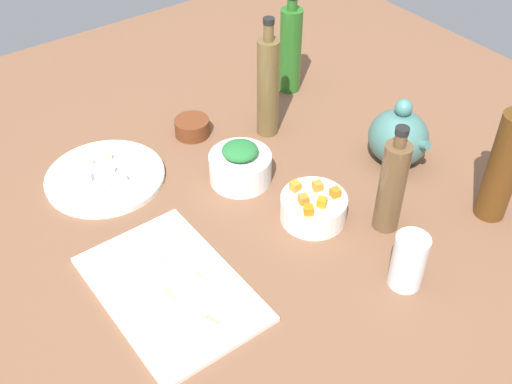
% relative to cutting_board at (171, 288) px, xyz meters
% --- Properties ---
extents(tabletop, '(1.90, 1.90, 0.03)m').
position_rel_cutting_board_xyz_m(tabletop, '(-0.08, 0.25, -0.02)').
color(tabletop, brown).
rests_on(tabletop, ground).
extents(cutting_board, '(0.34, 0.23, 0.01)m').
position_rel_cutting_board_xyz_m(cutting_board, '(0.00, 0.00, 0.00)').
color(cutting_board, white).
rests_on(cutting_board, tabletop).
extents(plate_tofu, '(0.26, 0.26, 0.01)m').
position_rel_cutting_board_xyz_m(plate_tofu, '(-0.35, 0.04, 0.00)').
color(plate_tofu, white).
rests_on(plate_tofu, tabletop).
extents(bowl_greens, '(0.13, 0.13, 0.06)m').
position_rel_cutting_board_xyz_m(bowl_greens, '(-0.18, 0.28, 0.03)').
color(bowl_greens, white).
rests_on(bowl_greens, tabletop).
extents(bowl_carrots, '(0.13, 0.13, 0.05)m').
position_rel_cutting_board_xyz_m(bowl_carrots, '(0.01, 0.33, 0.02)').
color(bowl_carrots, white).
rests_on(bowl_carrots, tabletop).
extents(bowl_small_side, '(0.08, 0.08, 0.04)m').
position_rel_cutting_board_xyz_m(bowl_small_side, '(-0.38, 0.29, 0.02)').
color(bowl_small_side, brown).
rests_on(bowl_small_side, tabletop).
extents(teapot, '(0.15, 0.13, 0.16)m').
position_rel_cutting_board_xyz_m(teapot, '(-0.03, 0.60, 0.06)').
color(teapot, '#42726B').
rests_on(teapot, tabletop).
extents(bottle_0, '(0.05, 0.05, 0.29)m').
position_rel_cutting_board_xyz_m(bottle_0, '(-0.29, 0.44, 0.12)').
color(bottle_0, brown).
rests_on(bottle_0, tabletop).
extents(bottle_1, '(0.05, 0.05, 0.24)m').
position_rel_cutting_board_xyz_m(bottle_1, '(0.11, 0.43, 0.10)').
color(bottle_1, brown).
rests_on(bottle_1, tabletop).
extents(bottle_2, '(0.06, 0.06, 0.29)m').
position_rel_cutting_board_xyz_m(bottle_2, '(0.21, 0.63, 0.12)').
color(bottle_2, '#563211').
rests_on(bottle_2, tabletop).
extents(bottle_3, '(0.06, 0.06, 0.26)m').
position_rel_cutting_board_xyz_m(bottle_3, '(-0.41, 0.60, 0.11)').
color(bottle_3, '#266420').
rests_on(bottle_3, tabletop).
extents(drinking_glass_0, '(0.06, 0.06, 0.11)m').
position_rel_cutting_board_xyz_m(drinking_glass_0, '(0.23, 0.35, 0.05)').
color(drinking_glass_0, white).
rests_on(drinking_glass_0, tabletop).
extents(carrot_cube_0, '(0.02, 0.02, 0.02)m').
position_rel_cutting_board_xyz_m(carrot_cube_0, '(-0.04, 0.31, 0.06)').
color(carrot_cube_0, orange).
rests_on(carrot_cube_0, bowl_carrots).
extents(carrot_cube_1, '(0.02, 0.02, 0.02)m').
position_rel_cutting_board_xyz_m(carrot_cube_1, '(0.00, 0.30, 0.06)').
color(carrot_cube_1, orange).
rests_on(carrot_cube_1, bowl_carrots).
extents(carrot_cube_2, '(0.02, 0.02, 0.02)m').
position_rel_cutting_board_xyz_m(carrot_cube_2, '(-0.01, 0.35, 0.06)').
color(carrot_cube_2, orange).
rests_on(carrot_cube_2, bowl_carrots).
extents(carrot_cube_3, '(0.02, 0.02, 0.02)m').
position_rel_cutting_board_xyz_m(carrot_cube_3, '(0.03, 0.36, 0.06)').
color(carrot_cube_3, orange).
rests_on(carrot_cube_3, bowl_carrots).
extents(carrot_cube_4, '(0.02, 0.02, 0.02)m').
position_rel_cutting_board_xyz_m(carrot_cube_4, '(0.03, 0.29, 0.06)').
color(carrot_cube_4, orange).
rests_on(carrot_cube_4, bowl_carrots).
extents(carrot_cube_5, '(0.03, 0.03, 0.02)m').
position_rel_cutting_board_xyz_m(carrot_cube_5, '(0.03, 0.32, 0.06)').
color(carrot_cube_5, orange).
rests_on(carrot_cube_5, bowl_carrots).
extents(chopped_greens_mound, '(0.10, 0.10, 0.03)m').
position_rel_cutting_board_xyz_m(chopped_greens_mound, '(-0.18, 0.28, 0.07)').
color(chopped_greens_mound, '#256D32').
rests_on(chopped_greens_mound, bowl_greens).
extents(tofu_cube_0, '(0.03, 0.03, 0.02)m').
position_rel_cutting_board_xyz_m(tofu_cube_0, '(-0.36, 0.00, 0.02)').
color(tofu_cube_0, white).
rests_on(tofu_cube_0, plate_tofu).
extents(tofu_cube_1, '(0.03, 0.03, 0.02)m').
position_rel_cutting_board_xyz_m(tofu_cube_1, '(-0.34, 0.05, 0.02)').
color(tofu_cube_1, white).
rests_on(tofu_cube_1, plate_tofu).
extents(tofu_cube_2, '(0.03, 0.03, 0.02)m').
position_rel_cutting_board_xyz_m(tofu_cube_2, '(-0.40, 0.07, 0.02)').
color(tofu_cube_2, '#FCF4C9').
rests_on(tofu_cube_2, plate_tofu).
extents(tofu_cube_3, '(0.03, 0.03, 0.02)m').
position_rel_cutting_board_xyz_m(tofu_cube_3, '(-0.31, 0.02, 0.02)').
color(tofu_cube_3, white).
rests_on(tofu_cube_3, plate_tofu).
extents(tofu_cube_4, '(0.03, 0.03, 0.02)m').
position_rel_cutting_board_xyz_m(tofu_cube_4, '(-0.40, 0.02, 0.02)').
color(tofu_cube_4, white).
rests_on(tofu_cube_4, plate_tofu).
extents(tofu_cube_5, '(0.03, 0.03, 0.02)m').
position_rel_cutting_board_xyz_m(tofu_cube_5, '(-0.31, 0.06, 0.02)').
color(tofu_cube_5, white).
rests_on(tofu_cube_5, plate_tofu).
extents(dumpling_0, '(0.05, 0.05, 0.03)m').
position_rel_cutting_board_xyz_m(dumpling_0, '(-0.07, -0.06, 0.02)').
color(dumpling_0, beige).
rests_on(dumpling_0, cutting_board).
extents(dumpling_1, '(0.06, 0.06, 0.03)m').
position_rel_cutting_board_xyz_m(dumpling_1, '(0.02, -0.03, 0.02)').
color(dumpling_1, beige).
rests_on(dumpling_1, cutting_board).
extents(dumpling_2, '(0.06, 0.06, 0.02)m').
position_rel_cutting_board_xyz_m(dumpling_2, '(0.02, 0.04, 0.02)').
color(dumpling_2, beige).
rests_on(dumpling_2, cutting_board).
extents(dumpling_3, '(0.07, 0.07, 0.03)m').
position_rel_cutting_board_xyz_m(dumpling_3, '(0.11, 0.00, 0.02)').
color(dumpling_3, beige).
rests_on(dumpling_3, cutting_board).
extents(dumpling_4, '(0.06, 0.06, 0.02)m').
position_rel_cutting_board_xyz_m(dumpling_4, '(-0.05, 0.01, 0.02)').
color(dumpling_4, beige).
rests_on(dumpling_4, cutting_board).
extents(dumpling_5, '(0.06, 0.06, 0.02)m').
position_rel_cutting_board_xyz_m(dumpling_5, '(-0.07, 0.06, 0.02)').
color(dumpling_5, beige).
rests_on(dumpling_5, cutting_board).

